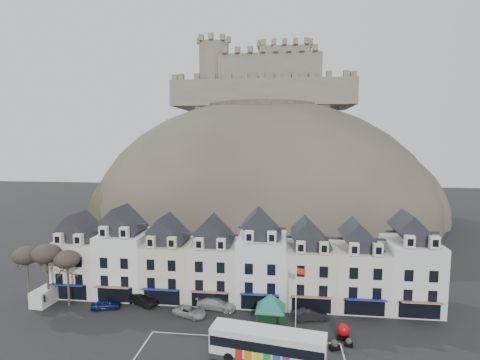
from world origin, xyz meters
name	(u,v)px	position (x,y,z in m)	size (l,w,h in m)	color
coach_bay_markings	(240,356)	(2.00, 1.25, 0.00)	(22.00, 7.50, 0.01)	silver
townhouse_terrace	(239,262)	(0.15, 15.97, 5.30)	(54.40, 9.35, 11.80)	#EDE4CE
castle_hill	(266,219)	(1.25, 68.95, 0.11)	(100.00, 76.00, 68.00)	#3D362F
castle	(265,80)	(0.51, 75.93, 40.19)	(50.20, 22.20, 22.00)	#695C50
tree_left_far	(26,256)	(-29.00, 10.50, 6.90)	(3.61, 3.61, 8.24)	#3D3227
tree_left_mid	(46,254)	(-26.00, 10.50, 7.24)	(3.78, 3.78, 8.64)	#3D3227
tree_left_near	(67,260)	(-23.00, 10.50, 6.55)	(3.43, 3.43, 7.84)	#3D3227
bus	(268,344)	(4.95, 0.75, 1.87)	(12.27, 4.66, 3.38)	#262628
bus_shelter	(271,302)	(5.00, 7.33, 3.47)	(7.04, 7.04, 4.47)	#103216
red_buoy	(343,331)	(13.44, 6.17, 0.93)	(1.51, 1.51, 1.82)	black
flagpole	(297,294)	(8.12, 7.59, 4.57)	(1.09, 0.47, 8.00)	silver
white_van	(48,295)	(-26.61, 11.13, 1.12)	(2.48, 5.04, 2.24)	white
planter_west	(335,345)	(12.17, 3.70, 0.55)	(1.27, 0.95, 1.14)	black
planter_east	(349,343)	(13.82, 4.57, 0.46)	(1.01, 0.66, 0.95)	black
car_navy	(106,305)	(-17.42, 10.07, 0.65)	(1.54, 3.83, 1.31)	#0E1846
car_black	(142,299)	(-13.07, 12.00, 0.78)	(1.66, 4.75, 1.57)	black
car_silver	(190,311)	(-5.62, 9.50, 0.62)	(2.04, 4.36, 1.23)	#A3A4AB
car_white	(216,303)	(-2.51, 12.00, 0.79)	(2.21, 5.44, 1.58)	silver
car_maroon	(270,308)	(4.80, 11.61, 0.65)	(1.55, 3.84, 1.31)	#4C0A04
car_charcoal	(311,315)	(10.00, 10.30, 0.72)	(1.53, 4.38, 1.44)	black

